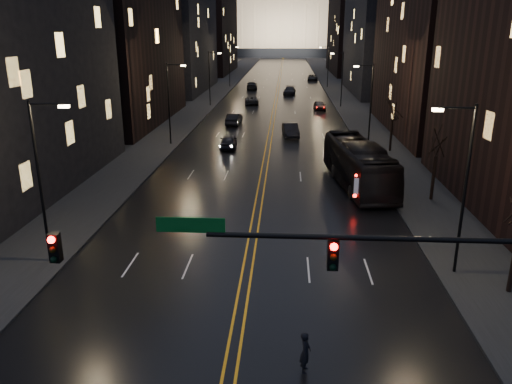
% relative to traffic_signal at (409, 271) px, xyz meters
% --- Properties ---
extents(road, '(20.00, 320.00, 0.02)m').
position_rel_traffic_signal_xyz_m(road, '(-5.91, 130.00, -5.09)').
color(road, black).
rests_on(road, ground).
extents(sidewalk_left, '(8.00, 320.00, 0.16)m').
position_rel_traffic_signal_xyz_m(sidewalk_left, '(-19.91, 130.00, -5.02)').
color(sidewalk_left, black).
rests_on(sidewalk_left, ground).
extents(sidewalk_right, '(8.00, 320.00, 0.16)m').
position_rel_traffic_signal_xyz_m(sidewalk_right, '(8.09, 130.00, -5.02)').
color(sidewalk_right, black).
rests_on(sidewalk_right, ground).
extents(center_line, '(0.62, 320.00, 0.01)m').
position_rel_traffic_signal_xyz_m(center_line, '(-5.91, 130.00, -5.08)').
color(center_line, orange).
rests_on(center_line, road).
extents(building_left_mid, '(12.00, 30.00, 28.00)m').
position_rel_traffic_signal_xyz_m(building_left_mid, '(-26.91, 54.00, 8.90)').
color(building_left_mid, black).
rests_on(building_left_mid, ground).
extents(building_left_far, '(12.00, 34.00, 20.00)m').
position_rel_traffic_signal_xyz_m(building_left_far, '(-26.91, 92.00, 4.90)').
color(building_left_far, black).
rests_on(building_left_far, ground).
extents(building_left_dist, '(12.00, 40.00, 24.00)m').
position_rel_traffic_signal_xyz_m(building_left_dist, '(-26.91, 140.00, 6.90)').
color(building_left_dist, black).
rests_on(building_left_dist, ground).
extents(building_right_mid, '(12.00, 34.00, 26.00)m').
position_rel_traffic_signal_xyz_m(building_right_mid, '(15.09, 92.00, 7.90)').
color(building_right_mid, black).
rests_on(building_right_mid, ground).
extents(building_right_dist, '(12.00, 40.00, 22.00)m').
position_rel_traffic_signal_xyz_m(building_right_dist, '(15.09, 140.00, 5.90)').
color(building_right_dist, black).
rests_on(building_right_dist, ground).
extents(capitol, '(90.00, 50.00, 58.50)m').
position_rel_traffic_signal_xyz_m(capitol, '(-5.91, 250.00, 12.05)').
color(capitol, black).
rests_on(capitol, ground).
extents(traffic_signal, '(17.29, 0.45, 7.00)m').
position_rel_traffic_signal_xyz_m(traffic_signal, '(0.00, 0.00, 0.00)').
color(traffic_signal, black).
rests_on(traffic_signal, ground).
extents(streetlamp_right_near, '(2.13, 0.25, 9.00)m').
position_rel_traffic_signal_xyz_m(streetlamp_right_near, '(4.91, 10.00, -0.02)').
color(streetlamp_right_near, black).
rests_on(streetlamp_right_near, ground).
extents(streetlamp_left_near, '(2.13, 0.25, 9.00)m').
position_rel_traffic_signal_xyz_m(streetlamp_left_near, '(-16.72, 10.00, -0.02)').
color(streetlamp_left_near, black).
rests_on(streetlamp_left_near, ground).
extents(streetlamp_right_mid, '(2.13, 0.25, 9.00)m').
position_rel_traffic_signal_xyz_m(streetlamp_right_mid, '(4.91, 40.00, -0.02)').
color(streetlamp_right_mid, black).
rests_on(streetlamp_right_mid, ground).
extents(streetlamp_left_mid, '(2.13, 0.25, 9.00)m').
position_rel_traffic_signal_xyz_m(streetlamp_left_mid, '(-16.72, 40.00, -0.02)').
color(streetlamp_left_mid, black).
rests_on(streetlamp_left_mid, ground).
extents(streetlamp_right_far, '(2.13, 0.25, 9.00)m').
position_rel_traffic_signal_xyz_m(streetlamp_right_far, '(4.91, 70.00, -0.02)').
color(streetlamp_right_far, black).
rests_on(streetlamp_right_far, ground).
extents(streetlamp_left_far, '(2.13, 0.25, 9.00)m').
position_rel_traffic_signal_xyz_m(streetlamp_left_far, '(-16.72, 70.00, -0.02)').
color(streetlamp_left_far, black).
rests_on(streetlamp_left_far, ground).
extents(streetlamp_right_dist, '(2.13, 0.25, 9.00)m').
position_rel_traffic_signal_xyz_m(streetlamp_right_dist, '(4.91, 100.00, -0.02)').
color(streetlamp_right_dist, black).
rests_on(streetlamp_right_dist, ground).
extents(streetlamp_left_dist, '(2.13, 0.25, 9.00)m').
position_rel_traffic_signal_xyz_m(streetlamp_left_dist, '(-16.72, 100.00, -0.02)').
color(streetlamp_left_dist, black).
rests_on(streetlamp_left_dist, ground).
extents(tree_right_mid, '(2.40, 2.40, 6.65)m').
position_rel_traffic_signal_xyz_m(tree_right_mid, '(7.09, 22.00, -0.58)').
color(tree_right_mid, black).
rests_on(tree_right_mid, ground).
extents(tree_right_far, '(2.40, 2.40, 6.65)m').
position_rel_traffic_signal_xyz_m(tree_right_far, '(7.09, 38.00, -0.58)').
color(tree_right_far, black).
rests_on(tree_right_far, ground).
extents(bus, '(4.75, 13.49, 3.68)m').
position_rel_traffic_signal_xyz_m(bus, '(2.03, 25.62, -3.26)').
color(bus, black).
rests_on(bus, ground).
extents(oncoming_car_a, '(2.08, 4.59, 1.53)m').
position_rel_traffic_signal_xyz_m(oncoming_car_a, '(-10.26, 38.75, -4.34)').
color(oncoming_car_a, black).
rests_on(oncoming_car_a, ground).
extents(oncoming_car_b, '(1.95, 4.84, 1.56)m').
position_rel_traffic_signal_xyz_m(oncoming_car_b, '(-11.08, 53.05, -4.32)').
color(oncoming_car_b, black).
rests_on(oncoming_car_b, ground).
extents(oncoming_car_c, '(2.75, 5.25, 1.41)m').
position_rel_traffic_signal_xyz_m(oncoming_car_c, '(-10.03, 72.89, -4.40)').
color(oncoming_car_c, black).
rests_on(oncoming_car_c, ground).
extents(oncoming_car_d, '(2.57, 5.68, 1.62)m').
position_rel_traffic_signal_xyz_m(oncoming_car_d, '(-11.57, 95.80, -4.30)').
color(oncoming_car_d, black).
rests_on(oncoming_car_d, ground).
extents(receding_car_a, '(2.20, 5.06, 1.62)m').
position_rel_traffic_signal_xyz_m(receding_car_a, '(-3.41, 45.29, -4.29)').
color(receding_car_a, black).
rests_on(receding_car_a, ground).
extents(receding_car_b, '(1.93, 4.55, 1.54)m').
position_rel_traffic_signal_xyz_m(receding_car_b, '(1.35, 66.52, -4.34)').
color(receding_car_b, black).
rests_on(receding_car_b, ground).
extents(receding_car_c, '(2.65, 5.64, 1.59)m').
position_rel_traffic_signal_xyz_m(receding_car_c, '(-3.41, 86.41, -4.31)').
color(receding_car_c, black).
rests_on(receding_car_c, ground).
extents(receding_car_d, '(2.76, 5.57, 1.52)m').
position_rel_traffic_signal_xyz_m(receding_car_d, '(2.59, 116.46, -4.34)').
color(receding_car_d, black).
rests_on(receding_car_d, ground).
extents(pedestrian_a, '(0.49, 0.67, 1.68)m').
position_rel_traffic_signal_xyz_m(pedestrian_a, '(-3.08, 1.55, -4.26)').
color(pedestrian_a, black).
rests_on(pedestrian_a, ground).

